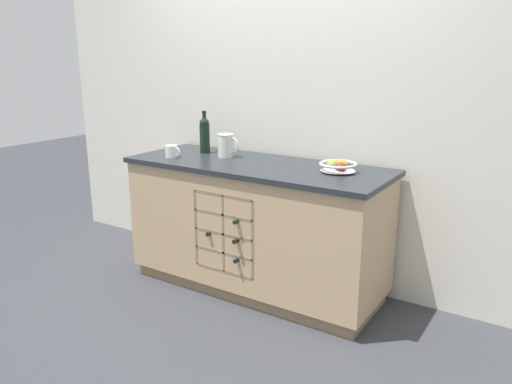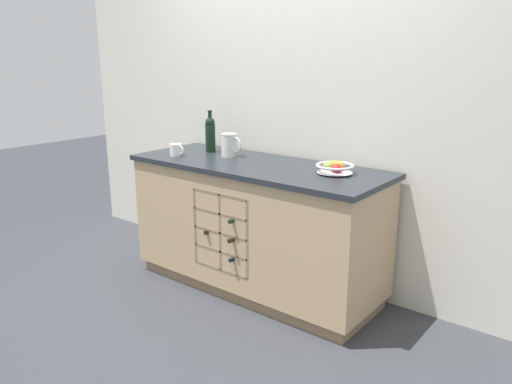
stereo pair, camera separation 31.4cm
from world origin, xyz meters
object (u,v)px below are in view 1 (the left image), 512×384
Objects in this scene: fruit_bowl at (338,166)px; white_pitcher at (226,145)px; standing_wine_bottle at (205,134)px; ceramic_mug at (172,151)px.

fruit_bowl is 0.87m from white_pitcher.
white_pitcher is at bearing -12.27° from standing_wine_bottle.
ceramic_mug is at bearing -170.10° from fruit_bowl.
standing_wine_bottle is at bearing 167.73° from white_pitcher.
ceramic_mug is (-1.19, -0.21, 0.00)m from fruit_bowl.
fruit_bowl is at bearing -0.78° from white_pitcher.
fruit_bowl is 1.93× the size of ceramic_mug.
ceramic_mug is at bearing -145.55° from white_pitcher.
standing_wine_bottle is (-0.23, 0.05, 0.05)m from white_pitcher.
white_pitcher is at bearing 34.45° from ceramic_mug.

